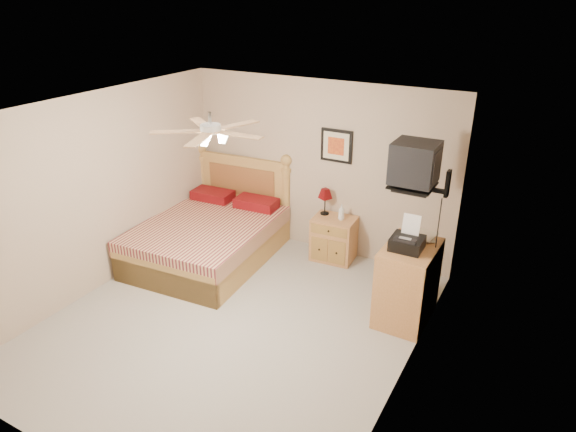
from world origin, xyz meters
name	(u,v)px	position (x,y,z in m)	size (l,w,h in m)	color
floor	(233,323)	(0.00, 0.00, 0.00)	(4.50, 4.50, 0.00)	gray
ceiling	(222,112)	(0.00, 0.00, 2.50)	(4.00, 4.50, 0.04)	white
wall_back	(319,168)	(0.00, 2.25, 1.25)	(4.00, 0.04, 2.50)	tan
wall_front	(50,343)	(0.00, -2.25, 1.25)	(4.00, 0.04, 2.50)	tan
wall_left	(97,194)	(-2.00, 0.00, 1.25)	(0.04, 4.50, 2.50)	tan
wall_right	(409,273)	(2.00, 0.00, 1.25)	(0.04, 4.50, 2.50)	tan
bed	(206,215)	(-1.20, 1.12, 0.69)	(1.62, 2.13, 1.38)	#B98944
nightstand	(334,239)	(0.38, 2.00, 0.32)	(0.59, 0.44, 0.64)	#A5683F
table_lamp	(325,201)	(0.19, 2.08, 0.83)	(0.21, 0.21, 0.39)	#56070A
lotion_bottle	(341,212)	(0.48, 2.02, 0.75)	(0.09, 0.09, 0.22)	silver
framed_picture	(336,146)	(0.27, 2.23, 1.62)	(0.46, 0.04, 0.46)	black
dresser	(407,283)	(1.73, 1.07, 0.48)	(0.56, 0.81, 0.96)	#A66C33
fax_machine	(408,234)	(1.69, 1.00, 1.14)	(0.35, 0.37, 0.37)	black
magazine_lower	(415,236)	(1.69, 1.32, 0.97)	(0.22, 0.29, 0.03)	#ACA38A
magazine_upper	(416,233)	(1.70, 1.36, 1.00)	(0.22, 0.30, 0.02)	tan
wall_tv	(428,168)	(1.75, 1.34, 1.81)	(0.56, 0.46, 0.58)	black
ceiling_fan	(211,131)	(0.00, -0.20, 2.36)	(1.14, 1.14, 0.28)	silver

